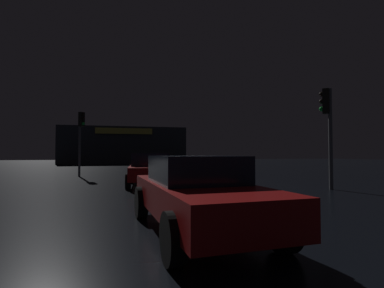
{
  "coord_description": "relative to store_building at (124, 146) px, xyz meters",
  "views": [
    {
      "loc": [
        -3.22,
        -14.68,
        1.47
      ],
      "look_at": [
        1.12,
        3.06,
        2.08
      ],
      "focal_mm": 27.34,
      "sensor_mm": 36.0,
      "label": 1
    }
  ],
  "objects": [
    {
      "name": "car_near",
      "position": [
        0.94,
        -42.24,
        -1.99
      ],
      "size": [
        2.16,
        4.63,
        1.43
      ],
      "color": "#A51414",
      "rests_on": "ground"
    },
    {
      "name": "traffic_signal_main",
      "position": [
        -2.98,
        -27.65,
        0.24
      ],
      "size": [
        0.42,
        0.42,
        4.15
      ],
      "color": "#595B60",
      "rests_on": "ground"
    },
    {
      "name": "store_building",
      "position": [
        0.0,
        0.0,
        0.0
      ],
      "size": [
        18.31,
        9.28,
        5.46
      ],
      "color": "#33383D",
      "rests_on": "ground"
    },
    {
      "name": "traffic_signal_opposite",
      "position": [
        7.88,
        -37.2,
        0.17
      ],
      "size": [
        0.43,
        0.41,
        4.18
      ],
      "color": "#595B60",
      "rests_on": "ground"
    },
    {
      "name": "ground_plane",
      "position": [
        2.75,
        -32.93,
        -2.73
      ],
      "size": [
        120.0,
        120.0,
        0.0
      ],
      "primitive_type": "plane",
      "color": "black"
    },
    {
      "name": "car_far",
      "position": [
        0.84,
        -33.93,
        -1.96
      ],
      "size": [
        2.27,
        4.26,
        1.49
      ],
      "color": "#A51414",
      "rests_on": "ground"
    }
  ]
}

